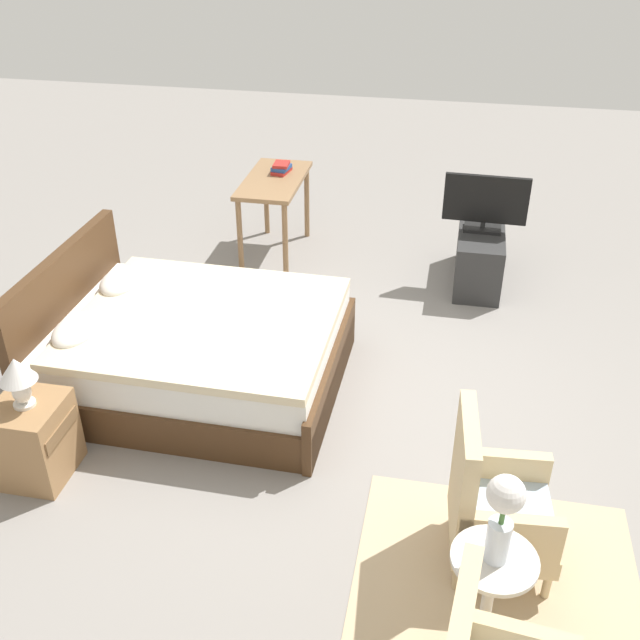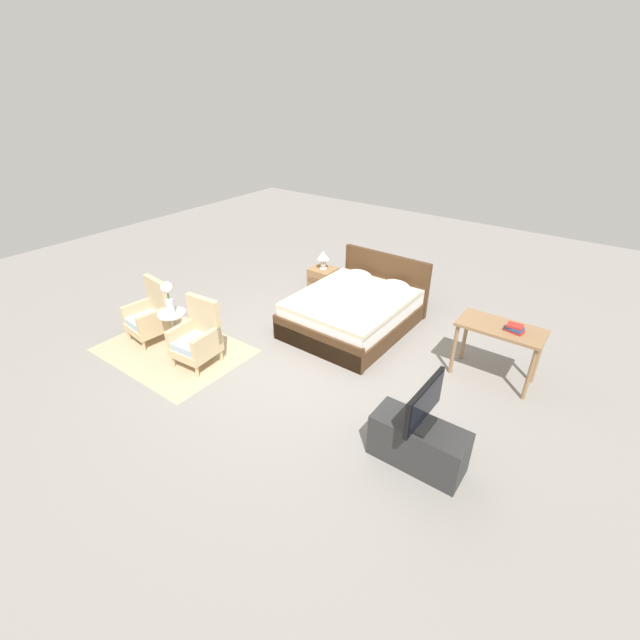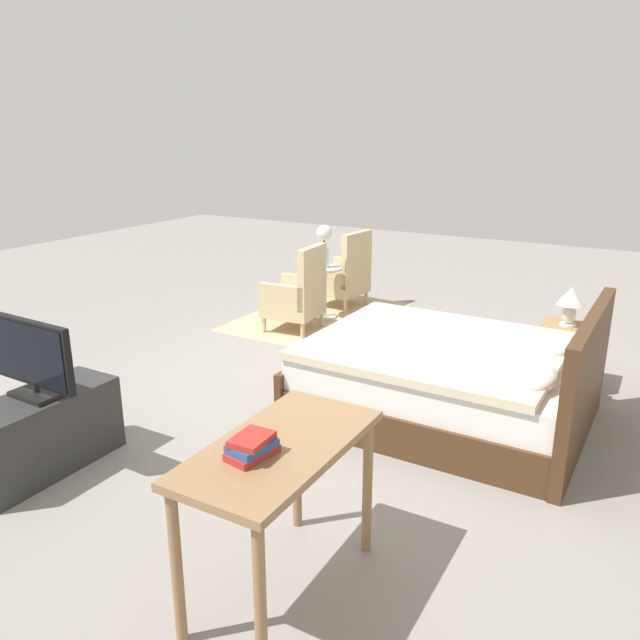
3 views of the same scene
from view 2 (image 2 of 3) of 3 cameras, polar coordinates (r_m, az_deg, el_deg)
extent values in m
plane|color=gray|center=(6.12, -0.43, -5.14)|extent=(16.00, 16.00, 0.00)
cube|color=tan|center=(6.65, -18.90, -3.82)|extent=(2.10, 1.50, 0.01)
cube|color=#472D19|center=(6.81, 4.46, 0.01)|extent=(1.59, 2.04, 0.28)
cube|color=white|center=(6.69, 4.54, 1.95)|extent=(1.52, 1.96, 0.24)
cube|color=beige|center=(6.56, 4.21, 2.86)|extent=(1.57, 1.80, 0.06)
cube|color=#472D19|center=(7.41, 8.67, 5.23)|extent=(1.59, 0.11, 0.96)
cube|color=#472D19|center=(6.09, -0.56, -3.09)|extent=(1.59, 0.09, 0.40)
ellipsoid|color=white|center=(7.32, 5.32, 6.06)|extent=(0.44, 0.29, 0.14)
ellipsoid|color=white|center=(7.01, 10.17, 4.63)|extent=(0.44, 0.29, 0.14)
cylinder|color=#CCB284|center=(7.13, -24.13, -1.77)|extent=(0.04, 0.04, 0.16)
cylinder|color=#CCB284|center=(6.75, -22.44, -3.16)|extent=(0.04, 0.04, 0.16)
cylinder|color=#CCB284|center=(7.28, -20.94, -0.43)|extent=(0.04, 0.04, 0.16)
cylinder|color=#CCB284|center=(6.91, -19.12, -1.71)|extent=(0.04, 0.04, 0.16)
cube|color=#CCB284|center=(6.95, -21.87, -0.75)|extent=(0.60, 0.60, 0.12)
cube|color=#A3B7CC|center=(6.90, -22.04, 0.04)|extent=(0.55, 0.55, 0.10)
cube|color=#CCB284|center=(6.86, -20.78, 2.70)|extent=(0.55, 0.14, 0.64)
cube|color=#CCB284|center=(7.06, -23.04, 1.24)|extent=(0.13, 0.52, 0.26)
cube|color=#CCB284|center=(6.67, -21.23, -0.03)|extent=(0.13, 0.52, 0.26)
cylinder|color=#CCB284|center=(6.26, -19.00, -5.16)|extent=(0.04, 0.04, 0.16)
cylinder|color=#CCB284|center=(5.95, -16.07, -6.57)|extent=(0.04, 0.04, 0.16)
cylinder|color=#CCB284|center=(6.50, -15.99, -3.28)|extent=(0.04, 0.04, 0.16)
cylinder|color=#CCB284|center=(6.20, -13.04, -4.53)|extent=(0.04, 0.04, 0.16)
cube|color=#CCB284|center=(6.15, -16.21, -3.77)|extent=(0.58, 0.58, 0.12)
cube|color=#A3B7CC|center=(6.09, -16.35, -2.90)|extent=(0.53, 0.53, 0.10)
cube|color=#CCB284|center=(6.09, -15.16, 0.22)|extent=(0.54, 0.12, 0.64)
cube|color=#CCB284|center=(6.21, -17.94, -1.64)|extent=(0.11, 0.52, 0.26)
cube|color=#CCB284|center=(5.89, -14.88, -2.91)|extent=(0.11, 0.52, 0.26)
cylinder|color=beige|center=(6.68, -18.39, -3.47)|extent=(0.28, 0.28, 0.03)
cylinder|color=beige|center=(6.54, -18.77, -1.37)|extent=(0.06, 0.06, 0.54)
cylinder|color=beige|center=(6.41, -19.17, 0.82)|extent=(0.40, 0.40, 0.02)
cylinder|color=silver|center=(6.35, -19.35, 1.79)|extent=(0.11, 0.11, 0.22)
cylinder|color=#477538|center=(6.28, -19.59, 3.08)|extent=(0.02, 0.02, 0.10)
sphere|color=silver|center=(6.23, -19.77, 4.09)|extent=(0.17, 0.17, 0.17)
cube|color=#997047|center=(7.79, 0.41, 5.07)|extent=(0.44, 0.40, 0.53)
cube|color=brown|center=(7.60, -0.49, 5.28)|extent=(0.37, 0.01, 0.09)
cylinder|color=silver|center=(7.69, 0.42, 6.93)|extent=(0.13, 0.13, 0.02)
ellipsoid|color=silver|center=(7.65, 0.42, 7.56)|extent=(0.11, 0.11, 0.16)
cone|color=silver|center=(7.60, 0.43, 8.64)|extent=(0.22, 0.22, 0.15)
cube|color=#2D2D2D|center=(4.61, 12.93, -15.77)|extent=(0.96, 0.40, 0.50)
cube|color=black|center=(4.43, 13.32, -13.31)|extent=(0.21, 0.33, 0.03)
cylinder|color=black|center=(4.40, 13.38, -12.93)|extent=(0.04, 0.04, 0.05)
cube|color=black|center=(4.25, 13.75, -10.58)|extent=(0.06, 0.72, 0.42)
cube|color=black|center=(4.25, 14.05, -10.70)|extent=(0.02, 0.67, 0.38)
cylinder|color=#8E6B47|center=(5.91, 17.42, -3.75)|extent=(0.05, 0.05, 0.74)
cylinder|color=#8E6B47|center=(5.77, 26.14, -6.55)|extent=(0.05, 0.05, 0.74)
cylinder|color=#8E6B47|center=(6.26, 18.77, -2.02)|extent=(0.05, 0.05, 0.74)
cylinder|color=#8E6B47|center=(6.13, 27.00, -4.60)|extent=(0.05, 0.05, 0.74)
cube|color=#8E6B47|center=(5.81, 23.01, -0.98)|extent=(1.04, 0.52, 0.04)
cube|color=#AD2823|center=(5.74, 24.44, -1.27)|extent=(0.24, 0.17, 0.03)
cube|color=#284C8E|center=(5.72, 24.50, -0.98)|extent=(0.21, 0.17, 0.03)
cube|color=#AD2823|center=(5.71, 24.57, -0.71)|extent=(0.19, 0.14, 0.03)
camera|label=1|loc=(8.01, -31.85, 24.02)|focal=42.00mm
camera|label=3|loc=(6.68, 45.77, 8.89)|focal=35.00mm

